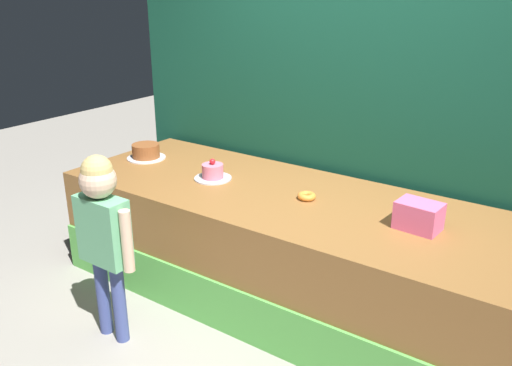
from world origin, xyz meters
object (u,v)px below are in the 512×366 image
cake_left (146,152)px  donut (307,196)px  child_figure (103,224)px  pink_box (419,216)px  cake_center (213,172)px

cake_left → donut: bearing=-0.4°
donut → cake_left: 1.45m
child_figure → cake_left: (-0.69, 1.00, 0.05)m
pink_box → donut: bearing=178.0°
child_figure → cake_center: size_ratio=4.44×
child_figure → cake_left: bearing=124.4°
cake_left → cake_center: bearing=-5.0°
pink_box → donut: 0.73m
cake_left → child_figure: bearing=-55.6°
donut → cake_left: size_ratio=0.39×
pink_box → cake_center: bearing=-178.9°
donut → cake_center: (-0.72, -0.05, 0.03)m
pink_box → cake_left: pink_box is taller
child_figure → donut: (0.76, 0.99, 0.02)m
child_figure → donut: child_figure is taller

